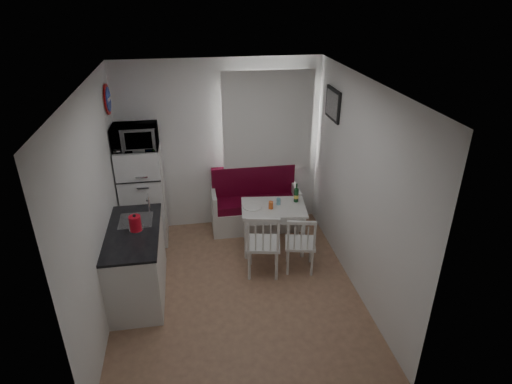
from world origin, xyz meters
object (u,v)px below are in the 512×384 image
Objects in this scene: bench at (255,209)px; microwave at (135,137)px; kettle at (135,223)px; chair_left at (265,239)px; chair_right at (302,239)px; dining_table at (273,211)px; kitchen_counter at (137,262)px; wine_bottle at (296,193)px; fridge at (143,196)px.

microwave reaches higher than bench.
chair_left is at bearing 3.25° from kettle.
chair_right is at bearing -28.42° from microwave.
bench is 2.27× the size of microwave.
dining_table is (0.16, -0.63, 0.28)m from bench.
kitchen_counter is 2.37m from wine_bottle.
kitchen_counter is at bearing -90.90° from fridge.
bench is 2.25m from kettle.
bench is at bearing 120.17° from chair_right.
kitchen_counter is at bearing -159.37° from wine_bottle.
dining_table is 0.71m from chair_right.
microwave reaches higher than chair_left.
chair_left is 1.00m from wine_bottle.
chair_right is at bearing -29.48° from fridge.
fridge reaches higher than kettle.
chair_right is 2.10× the size of kettle.
microwave reaches higher than kettle.
fridge is at bearing 169.14° from wine_bottle.
microwave reaches higher than dining_table.
chair_right is at bearing 1.93° from kitchen_counter.
kettle is at bearing -150.63° from dining_table.
bench is 2.13m from microwave.
fridge is at bearing 89.10° from kitchen_counter.
kitchen_counter is at bearing -165.75° from chair_right.
kitchen_counter is 0.97× the size of bench.
chair_right is at bearing 2.74° from kettle.
chair_right is 2.62m from microwave.
kitchen_counter is at bearing -90.94° from microwave.
fridge is 0.91m from microwave.
bench is 0.71m from dining_table.
fridge reaches higher than chair_left.
chair_left is 1.98m from fridge.
kitchen_counter is 2.59× the size of chair_left.
kettle is 2.32m from wine_bottle.
dining_table is at bearing 123.19° from chair_right.
dining_table is (1.85, 0.73, 0.15)m from kitchen_counter.
dining_table is at bearing -15.82° from fridge.
microwave reaches higher than wine_bottle.
microwave is at bearing 172.24° from dining_table.
microwave reaches higher than chair_right.
chair_left is at bearing -36.91° from fridge.
dining_table is 3.45× the size of wine_bottle.
bench is at bearing 40.28° from kettle.
kitchen_counter is 2.10m from chair_right.
kitchen_counter is 0.56m from kettle.
chair_left is at bearing 2.17° from kitchen_counter.
dining_table is 1.90× the size of chair_left.
kitchen_counter is at bearing -166.87° from chair_left.
fridge is at bearing 91.35° from kettle.
dining_table is 4.40× the size of kettle.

